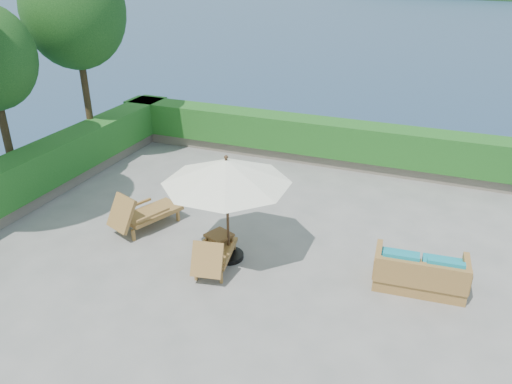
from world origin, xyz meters
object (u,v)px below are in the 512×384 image
at_px(patio_umbrella, 226,173).
at_px(wicker_loveseat, 420,274).
at_px(side_table, 219,238).
at_px(lounge_right, 214,255).
at_px(lounge_left, 142,213).

bearing_deg(patio_umbrella, wicker_loveseat, 5.72).
height_order(side_table, wicker_loveseat, wicker_loveseat).
relative_size(patio_umbrella, side_table, 5.43).
relative_size(patio_umbrella, lounge_right, 2.15).
relative_size(side_table, wicker_loveseat, 0.35).
xyz_separation_m(patio_umbrella, side_table, (-0.23, 0.03, -1.54)).
xyz_separation_m(patio_umbrella, wicker_loveseat, (3.80, 0.38, -1.63)).
height_order(lounge_right, side_table, lounge_right).
height_order(patio_umbrella, side_table, patio_umbrella).
distance_m(lounge_left, wicker_loveseat, 6.16).
height_order(lounge_left, side_table, lounge_left).
bearing_deg(patio_umbrella, lounge_right, -100.06).
xyz_separation_m(lounge_right, side_table, (-0.14, 0.54, 0.06)).
xyz_separation_m(lounge_left, wicker_loveseat, (6.16, -0.01, -0.08)).
height_order(patio_umbrella, lounge_left, patio_umbrella).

